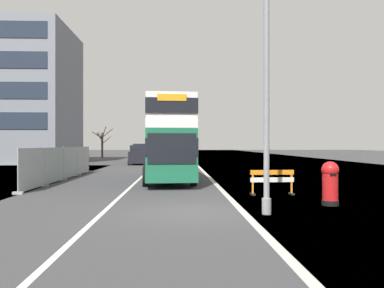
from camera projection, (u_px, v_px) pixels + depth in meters
name	position (u px, v px, depth m)	size (l,w,h in m)	color
ground	(207.00, 212.00, 12.84)	(140.00, 280.00, 0.10)	#38383A
double_decker_bus	(167.00, 139.00, 23.49)	(3.32, 10.29, 4.70)	#196042
lamppost_foreground	(267.00, 81.00, 12.22)	(0.29, 0.70, 8.82)	gray
red_pillar_postbox	(330.00, 181.00, 14.00)	(0.61, 0.61, 1.57)	black
roadworks_barrier	(272.00, 179.00, 16.89)	(1.90, 0.53, 1.07)	orange
construction_site_fence	(63.00, 164.00, 23.84)	(0.44, 13.80, 2.06)	#A8AAAD
car_oncoming_near	(139.00, 155.00, 42.43)	(2.05, 4.17, 2.08)	black
car_receding_mid	(140.00, 153.00, 50.44)	(1.93, 4.33, 2.26)	navy
bare_tree_far_verge_near	(64.00, 142.00, 56.68)	(2.98, 2.77, 4.60)	#4C3D2D
bare_tree_far_verge_mid	(102.00, 142.00, 64.26)	(3.32, 2.37, 5.08)	#4C3D2D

